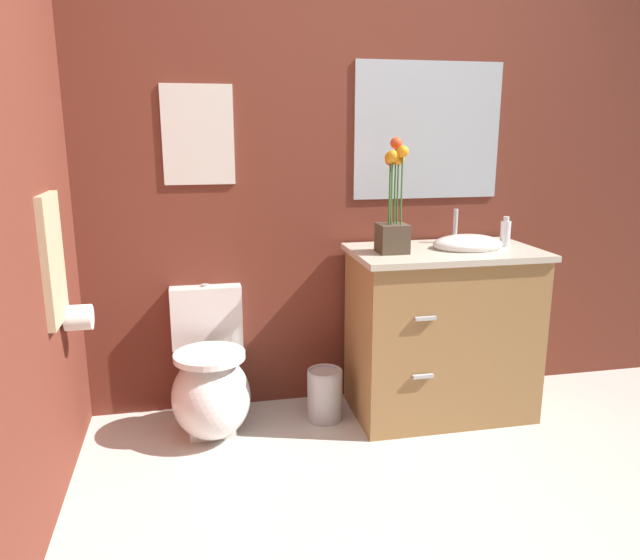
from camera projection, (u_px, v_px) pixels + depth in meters
wall_back at (390, 170)px, 3.23m from camera, size 4.36×0.05×2.50m
toilet at (211, 384)px, 2.99m from camera, size 0.38×0.59×0.69m
vanity_cabinet at (442, 330)px, 3.16m from camera, size 0.94×0.56×1.05m
flower_vase at (393, 215)px, 2.93m from camera, size 0.14×0.14×0.55m
soap_bottle at (505, 233)px, 3.11m from camera, size 0.05×0.05×0.15m
trash_bin at (325, 394)px, 3.13m from camera, size 0.18×0.18×0.27m
wall_poster at (198, 135)px, 2.96m from camera, size 0.34×0.01×0.48m
wall_mirror at (428, 131)px, 3.20m from camera, size 0.80×0.01×0.70m
hanging_towel at (53, 260)px, 2.41m from camera, size 0.03×0.28×0.52m
toilet_paper_roll at (79, 318)px, 2.59m from camera, size 0.11×0.11×0.11m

